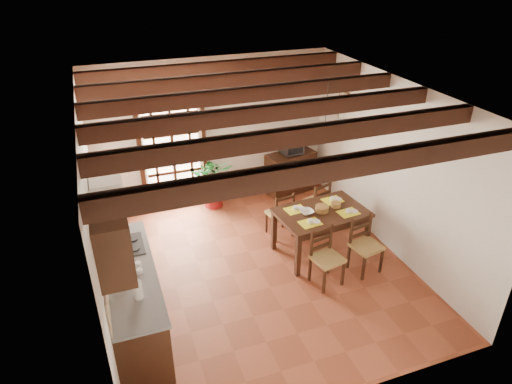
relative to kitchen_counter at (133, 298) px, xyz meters
name	(u,v)px	position (x,y,z in m)	size (l,w,h in m)	color
ground_plane	(259,268)	(1.96, 0.60, -0.47)	(5.00, 5.00, 0.00)	brown
room_shell	(259,164)	(1.96, 0.60, 1.34)	(4.52, 5.02, 2.81)	silver
ceiling_beams	(259,103)	(1.96, 0.60, 2.22)	(4.50, 4.34, 0.20)	black
french_door	(173,149)	(1.16, 3.05, 0.70)	(1.26, 0.11, 2.32)	white
kitchen_counter	(133,298)	(0.00, 0.00, 0.00)	(0.64, 2.25, 1.38)	black
upper_cabinet	(112,241)	(-0.12, -0.70, 1.38)	(0.35, 0.80, 0.70)	black
range_hood	(108,195)	(-0.09, 0.55, 1.26)	(0.38, 0.60, 0.54)	white
counter_items	(127,264)	(0.00, 0.09, 0.49)	(0.50, 1.43, 0.25)	black
dining_table	(321,217)	(3.06, 0.70, 0.20)	(1.50, 1.05, 0.77)	#321A10
chair_near_left	(326,267)	(2.78, -0.06, -0.19)	(0.49, 0.47, 0.90)	#A68446
chair_near_right	(365,255)	(3.48, 0.01, -0.19)	(0.49, 0.47, 0.91)	#A68446
chair_far_left	(280,221)	(2.63, 1.38, -0.21)	(0.44, 0.43, 0.85)	#A68446
chair_far_right	(314,211)	(3.34, 1.46, -0.19)	(0.53, 0.51, 0.91)	#A68446
table_setting	(322,209)	(3.06, 0.70, 0.34)	(1.03, 0.69, 0.10)	yellow
table_bowl	(307,212)	(2.80, 0.72, 0.32)	(0.22, 0.22, 0.05)	white
sideboard	(290,172)	(3.46, 2.83, -0.05)	(0.99, 0.45, 0.84)	black
crt_tv	(291,145)	(3.46, 2.82, 0.56)	(0.42, 0.39, 0.34)	black
fuse_box	(287,106)	(3.46, 3.08, 1.28)	(0.25, 0.03, 0.32)	white
plant_pot	(214,200)	(1.82, 2.77, -0.36)	(0.35, 0.35, 0.22)	maroon
potted_plant	(213,179)	(1.82, 2.77, 0.10)	(2.00, 1.72, 2.23)	#144C19
wall_shelf	(337,128)	(4.10, 2.20, 1.04)	(0.20, 0.42, 0.20)	black
shelf_vase	(338,121)	(4.10, 2.20, 1.18)	(0.15, 0.15, 0.15)	#B2BFB2
shelf_flowers	(339,110)	(4.10, 2.20, 1.38)	(0.14, 0.14, 0.36)	yellow
framed_picture	(344,100)	(4.18, 2.20, 1.58)	(0.03, 0.32, 0.32)	brown
pendant_lamp	(325,132)	(3.06, 0.80, 1.60)	(0.36, 0.36, 0.84)	black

